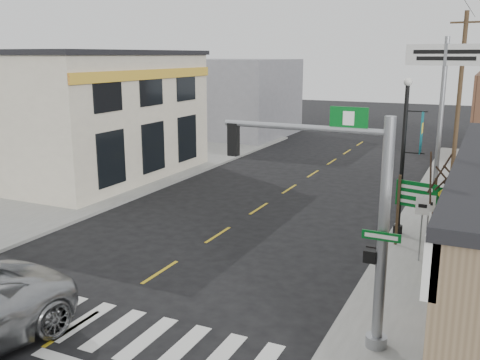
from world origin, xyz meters
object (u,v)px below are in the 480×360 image
at_px(utility_pole_far, 459,97).
at_px(dance_center_sign, 444,80).
at_px(guide_sign, 416,202).
at_px(bare_tree, 454,166).
at_px(fire_hydrant, 438,270).
at_px(lamp_post, 405,146).
at_px(traffic_signal_pole, 355,207).

bearing_deg(utility_pole_far, dance_center_sign, -87.70).
bearing_deg(guide_sign, bare_tree, -50.08).
xyz_separation_m(fire_hydrant, lamp_post, (-1.78, 4.18, 2.98)).
height_order(lamp_post, bare_tree, lamp_post).
relative_size(traffic_signal_pole, utility_pole_far, 0.63).
distance_m(lamp_post, bare_tree, 4.37).
bearing_deg(dance_center_sign, guide_sign, -81.94).
bearing_deg(bare_tree, utility_pole_far, 93.28).
distance_m(dance_center_sign, bare_tree, 9.74).
bearing_deg(utility_pole_far, bare_tree, -78.81).
xyz_separation_m(guide_sign, utility_pole_far, (0.47, 11.39, 2.85)).
height_order(fire_hydrant, lamp_post, lamp_post).
relative_size(traffic_signal_pole, bare_tree, 1.23).
relative_size(lamp_post, utility_pole_far, 0.66).
relative_size(dance_center_sign, utility_pole_far, 0.84).
bearing_deg(lamp_post, utility_pole_far, 59.86).
bearing_deg(dance_center_sign, traffic_signal_pole, -83.86).
bearing_deg(lamp_post, fire_hydrant, -90.64).
height_order(guide_sign, utility_pole_far, utility_pole_far).
bearing_deg(guide_sign, dance_center_sign, 103.86).
xyz_separation_m(lamp_post, bare_tree, (1.94, -3.91, 0.15)).
distance_m(lamp_post, utility_pole_far, 10.22).
bearing_deg(guide_sign, traffic_signal_pole, -79.87).
xyz_separation_m(fire_hydrant, utility_pole_far, (-0.64, 14.28, 4.11)).
xyz_separation_m(traffic_signal_pole, lamp_post, (-0.18, 8.54, 0.08)).
distance_m(traffic_signal_pole, dance_center_sign, 14.26).
xyz_separation_m(traffic_signal_pole, dance_center_sign, (0.51, 14.08, 2.23)).
distance_m(dance_center_sign, utility_pole_far, 4.70).
bearing_deg(guide_sign, utility_pole_far, 101.67).
bearing_deg(fire_hydrant, traffic_signal_pole, -110.17).
distance_m(traffic_signal_pole, fire_hydrant, 5.48).
bearing_deg(utility_pole_far, guide_sign, -84.44).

